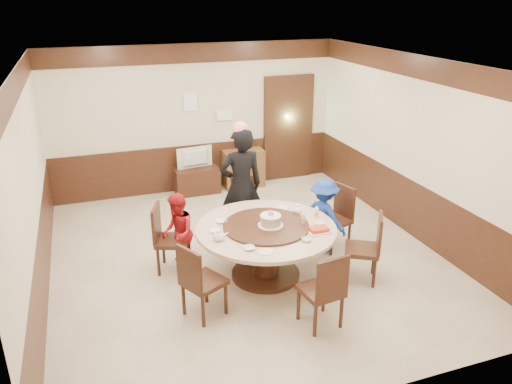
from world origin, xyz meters
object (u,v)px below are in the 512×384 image
object	(u,v)px
banquet_table	(266,241)
birthday_cake	(271,220)
person_red	(178,233)
person_blue	(324,216)
tv_stand	(197,180)
person_standing	(241,186)
side_cabinet	(243,168)
shrimp_platter	(319,230)
thermos	(244,141)
television	(196,158)

from	to	relation	value
banquet_table	birthday_cake	xyz separation A→B (m)	(0.05, -0.04, 0.32)
person_red	person_blue	bearing A→B (deg)	93.08
person_blue	tv_stand	distance (m)	3.23
person_standing	side_cabinet	distance (m)	2.43
person_standing	tv_stand	distance (m)	2.32
person_standing	side_cabinet	world-z (taller)	person_standing
person_red	shrimp_platter	xyz separation A→B (m)	(1.68, -0.94, 0.21)
person_standing	birthday_cake	distance (m)	1.18
banquet_table	side_cabinet	xyz separation A→B (m)	(0.79, 3.39, -0.16)
tv_stand	thermos	distance (m)	1.20
banquet_table	person_red	bearing A→B (deg)	152.56
tv_stand	birthday_cake	bearing A→B (deg)	-86.19
shrimp_platter	television	world-z (taller)	television
person_red	birthday_cake	distance (m)	1.32
banquet_table	television	size ratio (longest dim) A/B	2.67
banquet_table	television	distance (m)	3.37
banquet_table	person_blue	bearing A→B (deg)	20.13
birthday_cake	thermos	size ratio (longest dim) A/B	0.90
banquet_table	person_blue	size ratio (longest dim) A/B	1.63
person_red	birthday_cake	world-z (taller)	person_red
person_standing	side_cabinet	size ratio (longest dim) A/B	2.28
person_standing	shrimp_platter	size ratio (longest dim) A/B	6.09
side_cabinet	thermos	distance (m)	0.57
person_standing	side_cabinet	bearing A→B (deg)	-107.50
birthday_cake	thermos	xyz separation A→B (m)	(0.76, 3.43, 0.08)
person_standing	shrimp_platter	world-z (taller)	person_standing
tv_stand	person_red	bearing A→B (deg)	-108.05
person_blue	thermos	bearing A→B (deg)	-20.95
shrimp_platter	thermos	distance (m)	3.77
person_blue	shrimp_platter	size ratio (longest dim) A/B	3.84
birthday_cake	television	size ratio (longest dim) A/B	0.49
television	birthday_cake	bearing A→B (deg)	86.44
person_blue	thermos	world-z (taller)	person_blue
person_blue	shrimp_platter	xyz separation A→B (m)	(-0.47, -0.76, 0.20)
person_red	thermos	bearing A→B (deg)	153.85
tv_stand	television	xyz separation A→B (m)	(0.00, 0.00, 0.45)
person_standing	person_blue	distance (m)	1.33
birthday_cake	shrimp_platter	xyz separation A→B (m)	(0.54, -0.34, -0.08)
banquet_table	television	xyz separation A→B (m)	(-0.18, 3.36, 0.17)
tv_stand	television	size ratio (longest dim) A/B	1.21
shrimp_platter	side_cabinet	bearing A→B (deg)	87.05
person_standing	person_blue	xyz separation A→B (m)	(1.04, -0.75, -0.34)
person_red	tv_stand	distance (m)	2.95
banquet_table	shrimp_platter	size ratio (longest dim) A/B	6.27
person_standing	person_red	bearing A→B (deg)	28.78
tv_stand	side_cabinet	bearing A→B (deg)	1.78
tv_stand	banquet_table	bearing A→B (deg)	-87.00
person_blue	tv_stand	size ratio (longest dim) A/B	1.35
tv_stand	thermos	world-z (taller)	thermos
person_blue	tv_stand	bearing A→B (deg)	-3.11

